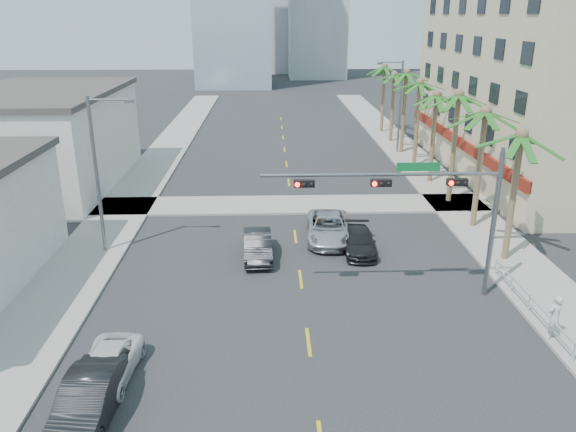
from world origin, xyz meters
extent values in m
plane|color=#262628|center=(0.00, 0.00, 0.00)|extent=(260.00, 260.00, 0.00)
cube|color=gray|center=(12.00, 20.00, 0.07)|extent=(4.00, 120.00, 0.15)
cube|color=gray|center=(-12.00, 20.00, 0.07)|extent=(4.00, 120.00, 0.15)
cube|color=gray|center=(0.00, 22.00, 0.07)|extent=(80.00, 4.00, 0.15)
cube|color=#CBB48F|center=(22.00, 30.00, 7.50)|extent=(15.00, 28.00, 15.00)
cube|color=maroon|center=(14.40, 30.00, 3.00)|extent=(0.30, 28.00, 0.80)
cube|color=beige|center=(-19.50, 28.00, 3.60)|extent=(11.00, 18.00, 7.20)
cylinder|color=slate|center=(9.00, 8.00, 3.60)|extent=(0.24, 0.24, 7.20)
cylinder|color=slate|center=(3.50, 8.00, 6.20)|extent=(11.00, 0.16, 0.16)
cube|color=#0C662D|center=(5.20, 8.00, 6.55)|extent=(2.00, 0.05, 0.40)
cube|color=black|center=(7.00, 7.85, 5.85)|extent=(0.95, 0.28, 0.32)
sphere|color=#FF0C05|center=(6.68, 7.69, 5.85)|extent=(0.22, 0.22, 0.22)
cube|color=black|center=(3.50, 7.85, 5.85)|extent=(0.95, 0.28, 0.32)
sphere|color=#FF0C05|center=(3.18, 7.69, 5.85)|extent=(0.22, 0.22, 0.22)
cube|color=black|center=(0.00, 7.85, 5.85)|extent=(0.95, 0.28, 0.32)
sphere|color=#FF0C05|center=(-0.32, 7.69, 5.85)|extent=(0.22, 0.22, 0.22)
cylinder|color=brown|center=(11.60, 12.00, 3.60)|extent=(0.36, 0.36, 7.20)
cylinder|color=brown|center=(11.60, 17.20, 3.78)|extent=(0.36, 0.36, 7.56)
cylinder|color=brown|center=(11.60, 22.40, 3.96)|extent=(0.36, 0.36, 7.92)
cylinder|color=brown|center=(11.60, 27.60, 3.60)|extent=(0.36, 0.36, 7.20)
cylinder|color=brown|center=(11.60, 32.80, 3.78)|extent=(0.36, 0.36, 7.56)
cylinder|color=brown|center=(11.60, 38.00, 3.96)|extent=(0.36, 0.36, 7.92)
cylinder|color=brown|center=(11.60, 43.20, 3.60)|extent=(0.36, 0.36, 7.20)
cylinder|color=brown|center=(11.60, 48.40, 3.78)|extent=(0.36, 0.36, 7.56)
cylinder|color=slate|center=(-11.20, 14.00, 4.50)|extent=(0.20, 0.20, 9.00)
cylinder|color=slate|center=(-10.10, 14.00, 8.80)|extent=(2.20, 0.12, 0.12)
cube|color=slate|center=(-9.00, 14.00, 8.70)|extent=(0.50, 0.25, 0.18)
cylinder|color=slate|center=(11.20, 38.00, 4.50)|extent=(0.20, 0.20, 9.00)
cylinder|color=slate|center=(10.10, 38.00, 8.80)|extent=(2.20, 0.12, 0.12)
cube|color=slate|center=(9.00, 38.00, 8.70)|extent=(0.50, 0.25, 0.18)
cylinder|color=silver|center=(10.30, 6.00, 0.55)|extent=(0.08, 8.00, 0.08)
cylinder|color=silver|center=(10.30, 6.00, 0.90)|extent=(0.08, 8.00, 0.08)
cylinder|color=silver|center=(10.30, 2.00, 0.50)|extent=(0.08, 0.08, 1.00)
cylinder|color=silver|center=(10.30, 4.00, 0.50)|extent=(0.08, 0.08, 1.00)
cylinder|color=silver|center=(10.30, 6.00, 0.50)|extent=(0.08, 0.08, 1.00)
cylinder|color=silver|center=(10.30, 8.00, 0.50)|extent=(0.08, 0.08, 1.00)
cylinder|color=silver|center=(10.30, 10.00, 0.50)|extent=(0.08, 0.08, 1.00)
imported|color=black|center=(-7.80, -0.58, 0.78)|extent=(1.72, 4.74, 1.55)
imported|color=white|center=(-7.80, 1.65, 0.59)|extent=(2.27, 4.40, 1.19)
imported|color=black|center=(-2.29, 12.86, 0.73)|extent=(1.76, 4.51, 1.46)
imported|color=silver|center=(2.00, 15.44, 0.78)|extent=(2.95, 5.75, 1.55)
imported|color=black|center=(3.61, 13.49, 0.63)|extent=(2.04, 4.45, 1.26)
imported|color=silver|center=(10.30, 3.77, 1.14)|extent=(0.84, 0.70, 1.97)
camera|label=1|loc=(-1.56, -16.48, 13.06)|focal=35.00mm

